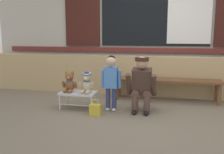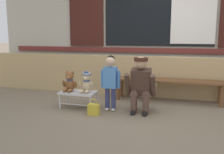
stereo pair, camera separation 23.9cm
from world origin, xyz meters
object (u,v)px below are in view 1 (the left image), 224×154
(teddy_bear_plain, at_px, (70,83))
(teddy_bear_with_hat, at_px, (87,83))
(adult_crouching, at_px, (142,84))
(small_display_bench, at_px, (78,94))
(wooden_bench_long, at_px, (166,82))
(child_standing, at_px, (111,77))
(handbag_on_ground, at_px, (95,109))

(teddy_bear_plain, relative_size, teddy_bear_with_hat, 1.00)
(teddy_bear_with_hat, distance_m, adult_crouching, 0.96)
(small_display_bench, height_order, teddy_bear_plain, teddy_bear_plain)
(wooden_bench_long, bearing_deg, teddy_bear_plain, -151.46)
(child_standing, bearing_deg, wooden_bench_long, 44.17)
(teddy_bear_plain, bearing_deg, handbag_on_ground, -27.99)
(teddy_bear_with_hat, height_order, handbag_on_ground, teddy_bear_with_hat)
(wooden_bench_long, relative_size, small_display_bench, 3.28)
(teddy_bear_with_hat, xyz_separation_m, adult_crouching, (0.96, 0.08, 0.01))
(wooden_bench_long, distance_m, handbag_on_ground, 1.65)
(teddy_bear_plain, xyz_separation_m, adult_crouching, (1.28, 0.08, 0.02))
(adult_crouching, bearing_deg, wooden_bench_long, 65.22)
(teddy_bear_with_hat, bearing_deg, teddy_bear_plain, -179.87)
(adult_crouching, bearing_deg, handbag_on_ground, -152.46)
(small_display_bench, distance_m, teddy_bear_with_hat, 0.26)
(wooden_bench_long, height_order, teddy_bear_plain, teddy_bear_plain)
(wooden_bench_long, xyz_separation_m, small_display_bench, (-1.50, -0.91, -0.11))
(adult_crouching, height_order, handbag_on_ground, adult_crouching)
(small_display_bench, bearing_deg, teddy_bear_plain, 179.49)
(teddy_bear_plain, height_order, adult_crouching, adult_crouching)
(child_standing, relative_size, adult_crouching, 1.01)
(small_display_bench, xyz_separation_m, teddy_bear_with_hat, (0.16, 0.00, 0.21))
(wooden_bench_long, bearing_deg, child_standing, -135.83)
(small_display_bench, bearing_deg, handbag_on_ground, -36.49)
(teddy_bear_with_hat, relative_size, child_standing, 0.38)
(teddy_bear_plain, bearing_deg, teddy_bear_with_hat, 0.13)
(small_display_bench, xyz_separation_m, handbag_on_ground, (0.40, -0.30, -0.17))
(teddy_bear_plain, bearing_deg, wooden_bench_long, 28.54)
(handbag_on_ground, bearing_deg, teddy_bear_plain, 152.01)
(child_standing, bearing_deg, small_display_bench, -177.84)
(child_standing, bearing_deg, teddy_bear_with_hat, -177.32)
(teddy_bear_plain, xyz_separation_m, teddy_bear_with_hat, (0.32, 0.00, 0.01))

